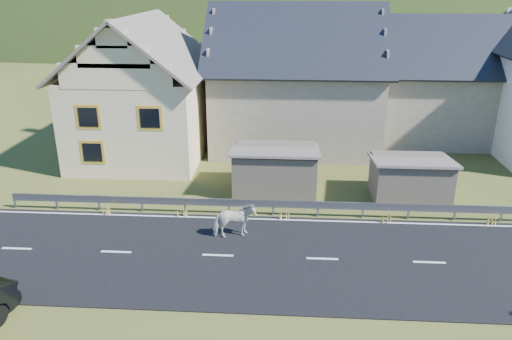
{
  "coord_description": "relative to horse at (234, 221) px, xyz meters",
  "views": [
    {
      "loc": [
        -1.46,
        -16.61,
        9.98
      ],
      "look_at": [
        -2.77,
        3.72,
        2.17
      ],
      "focal_mm": 35.0,
      "sensor_mm": 36.0,
      "label": 1
    }
  ],
  "objects": [
    {
      "name": "horse",
      "position": [
        0.0,
        0.0,
        0.0
      ],
      "size": [
        1.24,
        1.88,
        1.46
      ],
      "primitive_type": "imported",
      "rotation": [
        0.0,
        0.0,
        1.86
      ],
      "color": "beige",
      "rests_on": "road"
    },
    {
      "name": "road",
      "position": [
        3.52,
        -1.53,
        -0.75
      ],
      "size": [
        60.0,
        7.0,
        0.04
      ],
      "primitive_type": "cube",
      "color": "black",
      "rests_on": "ground"
    },
    {
      "name": "house_stone_b",
      "position": [
        12.52,
        15.47,
        3.47
      ],
      "size": [
        9.8,
        8.8,
        8.1
      ],
      "color": "gray",
      "rests_on": "ground"
    },
    {
      "name": "shed_left",
      "position": [
        1.52,
        4.97,
        0.33
      ],
      "size": [
        4.3,
        3.3,
        2.4
      ],
      "primitive_type": "cube",
      "color": "#67594C",
      "rests_on": "ground"
    },
    {
      "name": "mountain",
      "position": [
        8.52,
        178.47,
        -20.77
      ],
      "size": [
        440.0,
        280.0,
        260.0
      ],
      "primitive_type": "ellipsoid",
      "color": "#263514",
      "rests_on": "ground"
    },
    {
      "name": "shed_right",
      "position": [
        8.02,
        4.47,
        0.23
      ],
      "size": [
        3.8,
        2.9,
        2.2
      ],
      "primitive_type": "cube",
      "color": "#67594C",
      "rests_on": "ground"
    },
    {
      "name": "house_stone_a",
      "position": [
        2.52,
        13.47,
        3.86
      ],
      "size": [
        10.8,
        9.8,
        8.9
      ],
      "color": "gray",
      "rests_on": "ground"
    },
    {
      "name": "guardrail",
      "position": [
        3.52,
        2.15,
        -0.21
      ],
      "size": [
        28.1,
        0.09,
        0.75
      ],
      "color": "#93969B",
      "rests_on": "ground"
    },
    {
      "name": "lane_markings",
      "position": [
        3.52,
        -1.53,
        -0.72
      ],
      "size": [
        60.0,
        6.6,
        0.01
      ],
      "primitive_type": "cube",
      "color": "silver",
      "rests_on": "road"
    },
    {
      "name": "ground",
      "position": [
        3.52,
        -1.53,
        -0.77
      ],
      "size": [
        160.0,
        160.0,
        0.0
      ],
      "primitive_type": "plane",
      "color": "#363E1A",
      "rests_on": "ground"
    },
    {
      "name": "house_cream",
      "position": [
        -6.49,
        10.47,
        3.59
      ],
      "size": [
        7.8,
        9.8,
        8.3
      ],
      "color": "beige",
      "rests_on": "ground"
    }
  ]
}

